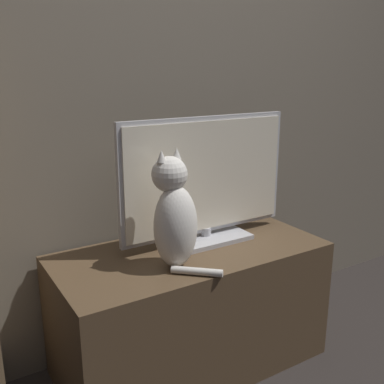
# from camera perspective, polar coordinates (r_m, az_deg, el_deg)

# --- Properties ---
(wall_back) EXTENTS (4.80, 0.05, 2.60)m
(wall_back) POSITION_cam_1_polar(r_m,az_deg,el_deg) (2.02, -5.10, 16.00)
(wall_back) COLOR #756B5B
(wall_back) RESTS_ON ground_plane
(tv_stand) EXTENTS (1.14, 0.54, 0.54)m
(tv_stand) POSITION_cam_1_polar(r_m,az_deg,el_deg) (2.02, -0.19, -14.47)
(tv_stand) COLOR brown
(tv_stand) RESTS_ON ground_plane
(tv) EXTENTS (0.81, 0.22, 0.54)m
(tv) POSITION_cam_1_polar(r_m,az_deg,el_deg) (1.93, 1.78, 1.21)
(tv) COLOR #B7B7BC
(tv) RESTS_ON tv_stand
(cat) EXTENTS (0.21, 0.30, 0.45)m
(cat) POSITION_cam_1_polar(r_m,az_deg,el_deg) (1.68, -2.32, -3.09)
(cat) COLOR silver
(cat) RESTS_ON tv_stand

